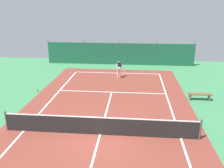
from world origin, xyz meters
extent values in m
plane|color=#387A4C|center=(0.00, 0.00, 0.00)|extent=(36.00, 36.00, 0.00)
cube|color=brown|center=(0.00, 0.00, 0.00)|extent=(11.02, 26.60, 0.01)
cube|color=white|center=(0.00, 11.90, 0.01)|extent=(8.22, 0.10, 0.01)
cube|color=white|center=(-4.11, 0.00, 0.01)|extent=(0.10, 23.80, 0.01)
cube|color=white|center=(4.11, 0.00, 0.01)|extent=(0.10, 23.80, 0.01)
cube|color=white|center=(0.00, 6.40, 0.01)|extent=(8.22, 0.10, 0.01)
cube|color=white|center=(0.00, 0.00, 0.01)|extent=(0.10, 12.80, 0.01)
cube|color=white|center=(0.00, 11.75, 0.01)|extent=(0.10, 0.30, 0.01)
cube|color=black|center=(0.00, 0.00, 0.47)|extent=(9.92, 0.03, 0.95)
cube|color=white|center=(0.00, 0.00, 0.97)|extent=(9.92, 0.04, 0.05)
cylinder|color=#47474C|center=(-5.01, 0.00, 0.55)|extent=(0.10, 0.10, 1.10)
cylinder|color=#47474C|center=(5.01, 0.00, 0.55)|extent=(0.10, 0.10, 1.10)
cube|color=#195138|center=(0.00, 15.50, 1.20)|extent=(16.22, 0.06, 2.40)
cylinder|color=#595B60|center=(-8.11, 15.56, 1.35)|extent=(0.08, 0.08, 2.70)
cylinder|color=#595B60|center=(-4.05, 15.56, 1.35)|extent=(0.08, 0.08, 2.70)
cylinder|color=#595B60|center=(0.00, 15.56, 1.35)|extent=(0.08, 0.08, 2.70)
cylinder|color=#595B60|center=(4.05, 15.56, 1.35)|extent=(0.08, 0.08, 2.70)
cylinder|color=#595B60|center=(8.11, 15.56, 1.35)|extent=(0.08, 0.08, 2.70)
cube|color=#234C1E|center=(0.00, 16.10, 0.55)|extent=(14.60, 0.70, 1.10)
cylinder|color=#D8AD8C|center=(0.36, 10.43, 0.41)|extent=(0.12, 0.12, 0.82)
cylinder|color=#D8AD8C|center=(0.19, 10.33, 0.41)|extent=(0.12, 0.12, 0.82)
cylinder|color=white|center=(0.28, 10.38, 0.90)|extent=(0.40, 0.40, 0.22)
cube|color=#1E232D|center=(0.28, 10.38, 1.10)|extent=(0.41, 0.35, 0.56)
sphere|color=#D8AD8C|center=(0.28, 10.38, 1.53)|extent=(0.22, 0.22, 0.22)
cylinder|color=black|center=(0.28, 10.38, 1.62)|extent=(0.23, 0.23, 0.04)
cylinder|color=#D8AD8C|center=(0.48, 10.49, 1.13)|extent=(0.09, 0.09, 0.58)
cylinder|color=#D8AD8C|center=(0.13, 10.17, 1.13)|extent=(0.33, 0.51, 0.41)
cylinder|color=black|center=(0.23, 9.88, 1.02)|extent=(0.16, 0.26, 0.13)
torus|color=teal|center=(0.23, 9.88, 1.24)|extent=(0.33, 0.26, 0.29)
sphere|color=#CCDB33|center=(1.72, 9.62, 0.03)|extent=(0.07, 0.07, 0.07)
cube|color=silver|center=(3.42, 18.13, 0.72)|extent=(1.90, 4.24, 0.80)
cube|color=#2D333D|center=(3.42, 18.13, 1.40)|extent=(1.57, 1.92, 0.56)
cylinder|color=black|center=(2.49, 19.41, 0.32)|extent=(0.23, 0.64, 0.64)
cylinder|color=black|center=(4.29, 19.45, 0.32)|extent=(0.23, 0.64, 0.64)
cylinder|color=black|center=(2.55, 16.80, 0.32)|extent=(0.23, 0.64, 0.64)
cylinder|color=black|center=(4.35, 16.84, 0.32)|extent=(0.23, 0.64, 0.64)
cube|color=brown|center=(6.31, 5.42, 0.45)|extent=(1.60, 0.40, 0.08)
cube|color=#4C4C51|center=(5.66, 5.42, 0.23)|extent=(0.08, 0.36, 0.45)
cube|color=#4C4C51|center=(6.96, 5.42, 0.23)|extent=(0.08, 0.36, 0.45)
cylinder|color=#D84C38|center=(-5.72, 5.95, 0.12)|extent=(0.08, 0.08, 0.24)
camera|label=1|loc=(1.67, -11.01, 6.43)|focal=38.89mm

